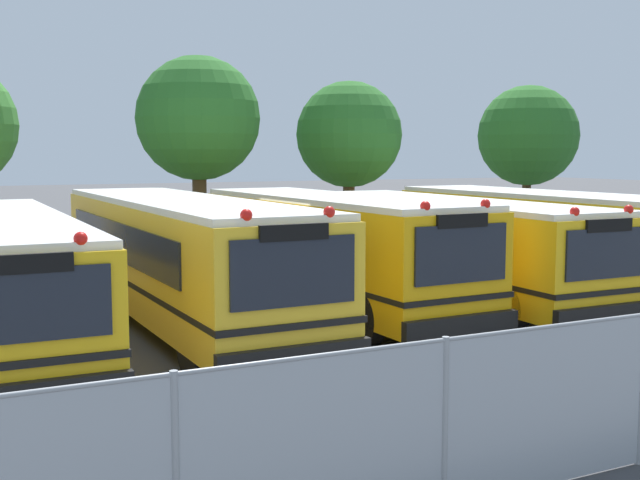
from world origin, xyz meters
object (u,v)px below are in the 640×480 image
Objects in this scene: tree_4 at (530,134)px; school_bus_1 at (180,254)px; school_bus_4 at (557,235)px; tree_2 at (198,118)px; tree_3 at (348,136)px; school_bus_2 at (331,247)px; school_bus_3 at (448,244)px.

school_bus_1 is at bearing -153.89° from tree_4.
tree_2 is at bearing -49.87° from school_bus_4.
tree_3 is 0.98× the size of tree_4.
tree_4 reaches higher than school_bus_2.
tree_2 reaches higher than school_bus_4.
school_bus_1 is 10.13m from school_bus_4.
school_bus_4 reaches higher than school_bus_3.
school_bus_3 is 0.91× the size of school_bus_4.
tree_2 is at bearing -89.64° from school_bus_2.
school_bus_3 is 3.51m from school_bus_4.
tree_4 is at bearing -154.19° from school_bus_1.
school_bus_4 is 1.86× the size of tree_4.
tree_2 reaches higher than school_bus_1.
school_bus_2 is at bearing 1.52° from school_bus_3.
school_bus_1 is 1.19× the size of school_bus_2.
school_bus_1 is at bearing -0.68° from school_bus_3.
school_bus_1 is 6.63m from school_bus_3.
tree_4 is (12.88, 8.21, 2.84)m from school_bus_2.
tree_3 is at bearing -77.78° from school_bus_4.
tree_3 is (8.41, 8.10, 2.67)m from school_bus_1.
school_bus_4 is at bearing -78.22° from tree_3.
school_bus_2 reaches higher than school_bus_3.
school_bus_3 is (6.62, -0.20, -0.09)m from school_bus_1.
school_bus_1 is 1.08× the size of school_bus_3.
school_bus_3 is 1.59× the size of tree_2.
tree_4 reaches higher than school_bus_1.
tree_2 is 1.07× the size of tree_4.
school_bus_2 is at bearing -147.47° from tree_4.
tree_3 reaches higher than school_bus_4.
school_bus_1 is at bearing -0.46° from school_bus_4.
school_bus_1 reaches higher than school_bus_4.
tree_4 is at bearing -138.65° from school_bus_3.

